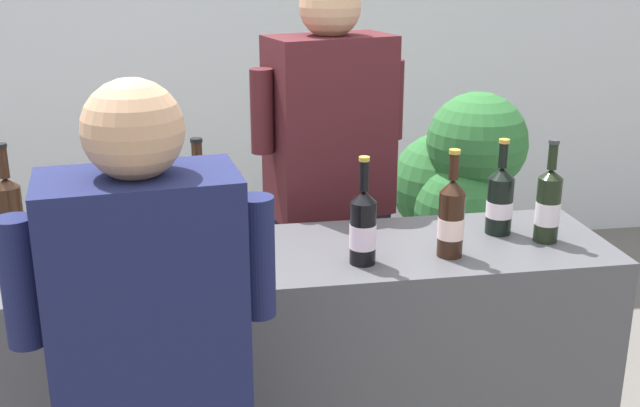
{
  "coord_description": "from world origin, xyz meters",
  "views": [
    {
      "loc": [
        -0.19,
        -2.16,
        1.88
      ],
      "look_at": [
        0.18,
        0.0,
        1.16
      ],
      "focal_mm": 44.06,
      "sensor_mm": 36.0,
      "label": 1
    }
  ],
  "objects": [
    {
      "name": "wine_glass",
      "position": [
        -0.06,
        -0.02,
        1.14
      ],
      "size": [
        0.07,
        0.07,
        0.2
      ],
      "color": "silver",
      "rests_on": "counter"
    },
    {
      "name": "wine_bottle_5",
      "position": [
        0.77,
        0.06,
        1.11
      ],
      "size": [
        0.08,
        0.08,
        0.31
      ],
      "color": "black",
      "rests_on": "counter"
    },
    {
      "name": "wine_bottle_1",
      "position": [
        0.29,
        -0.11,
        1.12
      ],
      "size": [
        0.08,
        0.08,
        0.32
      ],
      "color": "black",
      "rests_on": "counter"
    },
    {
      "name": "person_server",
      "position": [
        0.31,
        0.54,
        0.87
      ],
      "size": [
        0.57,
        0.34,
        1.79
      ],
      "color": "black",
      "rests_on": "ground_plane"
    },
    {
      "name": "wine_bottle_3",
      "position": [
        0.89,
        -0.03,
        1.12
      ],
      "size": [
        0.08,
        0.08,
        0.32
      ],
      "color": "black",
      "rests_on": "counter"
    },
    {
      "name": "wine_bottle_4",
      "position": [
        -0.72,
        0.14,
        1.12
      ],
      "size": [
        0.08,
        0.08,
        0.33
      ],
      "color": "black",
      "rests_on": "counter"
    },
    {
      "name": "wine_bottle_2",
      "position": [
        0.55,
        -0.1,
        1.12
      ],
      "size": [
        0.08,
        0.08,
        0.32
      ],
      "color": "black",
      "rests_on": "counter"
    },
    {
      "name": "counter",
      "position": [
        0.0,
        0.0,
        0.5
      ],
      "size": [
        2.15,
        0.51,
        1.01
      ],
      "primitive_type": "cube",
      "color": "#4C4C51",
      "rests_on": "ground_plane"
    },
    {
      "name": "potted_shrub",
      "position": [
        0.96,
        1.02,
        0.77
      ],
      "size": [
        0.55,
        0.63,
        1.29
      ],
      "color": "brown",
      "rests_on": "ground_plane"
    },
    {
      "name": "ice_bucket",
      "position": [
        -0.46,
        -0.05,
        1.12
      ],
      "size": [
        0.24,
        0.24,
        0.23
      ],
      "color": "silver",
      "rests_on": "counter"
    },
    {
      "name": "wine_bottle_0",
      "position": [
        -0.17,
        0.11,
        1.12
      ],
      "size": [
        0.08,
        0.08,
        0.33
      ],
      "color": "black",
      "rests_on": "counter"
    },
    {
      "name": "wall_back",
      "position": [
        0.0,
        2.6,
        1.4
      ],
      "size": [
        8.0,
        0.1,
        2.8
      ],
      "primitive_type": "cube",
      "color": "silver",
      "rests_on": "ground_plane"
    }
  ]
}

